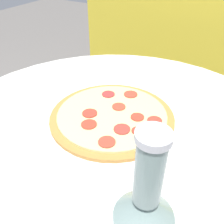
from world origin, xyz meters
TOP-DOWN VIEW (x-y plane):
  - table at (0.00, 0.00)m, footprint 1.05×1.05m
  - pizza at (-0.04, 0.05)m, footprint 0.35×0.35m

SIDE VIEW (x-z plane):
  - table at x=0.00m, z-range 0.20..0.91m
  - pizza at x=-0.04m, z-range 0.71..0.73m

